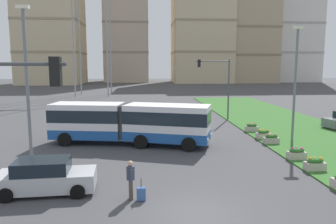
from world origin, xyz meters
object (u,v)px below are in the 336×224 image
(car_white_van, at_px, (101,119))
(streetlight_median, at_px, (295,80))
(apartment_tower_eastcentre, at_px, (243,17))
(pedestrian_crossing, at_px, (131,177))
(rolling_suitcase, at_px, (141,194))
(apartment_tower_westcentre, at_px, (126,12))
(flower_planter_3, at_px, (271,139))
(apartment_tower_centre, at_px, (201,24))
(articulated_bus, at_px, (129,122))
(flower_planter_2, at_px, (297,153))
(flower_planter_1, at_px, (315,164))
(car_silver_hatch, at_px, (45,177))
(flower_planter_5, at_px, (252,127))
(flower_planter_4, at_px, (263,134))
(streetlight_left, at_px, (27,81))
(traffic_light_far_right, at_px, (219,79))
(apartment_tower_east, at_px, (283,13))

(car_white_van, bearing_deg, streetlight_median, -25.02)
(streetlight_median, relative_size, apartment_tower_eastcentre, 0.20)
(pedestrian_crossing, distance_m, rolling_suitcase, 0.85)
(car_white_van, distance_m, apartment_tower_westcentre, 90.38)
(pedestrian_crossing, relative_size, flower_planter_3, 1.58)
(car_white_van, bearing_deg, apartment_tower_centre, 73.62)
(articulated_bus, bearing_deg, flower_planter_2, -24.98)
(flower_planter_1, xyz_separation_m, flower_planter_2, (0.00, 2.18, 0.00))
(apartment_tower_eastcentre, bearing_deg, car_silver_hatch, -111.64)
(pedestrian_crossing, xyz_separation_m, apartment_tower_westcentre, (-5.13, 104.41, 23.16))
(flower_planter_2, bearing_deg, car_white_van, 138.52)
(articulated_bus, xyz_separation_m, car_white_van, (-2.96, 6.99, -0.90))
(flower_planter_1, relative_size, apartment_tower_centre, 0.03)
(flower_planter_5, relative_size, apartment_tower_westcentre, 0.02)
(flower_planter_3, height_order, flower_planter_5, same)
(flower_planter_3, distance_m, flower_planter_4, 1.60)
(flower_planter_1, distance_m, flower_planter_5, 10.70)
(flower_planter_4, height_order, apartment_tower_eastcentre, apartment_tower_eastcentre)
(rolling_suitcase, bearing_deg, flower_planter_2, 29.78)
(articulated_bus, height_order, car_silver_hatch, articulated_bus)
(streetlight_left, bearing_deg, car_silver_hatch, -64.27)
(traffic_light_far_right, bearing_deg, car_white_van, -164.64)
(streetlight_left, bearing_deg, streetlight_median, 15.34)
(pedestrian_crossing, bearing_deg, streetlight_median, 39.98)
(flower_planter_1, relative_size, streetlight_left, 0.12)
(car_white_van, xyz_separation_m, flower_planter_3, (13.42, -7.80, -0.33))
(articulated_bus, xyz_separation_m, traffic_light_far_right, (8.97, 10.27, 2.70))
(flower_planter_1, bearing_deg, flower_planter_3, 90.00)
(articulated_bus, relative_size, apartment_tower_eastcentre, 0.27)
(apartment_tower_westcentre, relative_size, apartment_tower_eastcentre, 1.11)
(streetlight_left, bearing_deg, flower_planter_4, 20.16)
(pedestrian_crossing, relative_size, apartment_tower_eastcentre, 0.04)
(streetlight_left, height_order, apartment_tower_westcentre, apartment_tower_westcentre)
(traffic_light_far_right, height_order, streetlight_left, streetlight_left)
(flower_planter_2, bearing_deg, flower_planter_1, -90.00)
(flower_planter_3, xyz_separation_m, streetlight_left, (-15.89, -4.23, 4.54))
(flower_planter_2, bearing_deg, flower_planter_4, 90.00)
(flower_planter_4, relative_size, apartment_tower_westcentre, 0.02)
(flower_planter_4, xyz_separation_m, flower_planter_5, (0.00, 2.85, 0.00))
(pedestrian_crossing, bearing_deg, flower_planter_3, 43.03)
(car_silver_hatch, bearing_deg, car_white_van, 88.22)
(articulated_bus, relative_size, streetlight_median, 1.39)
(apartment_tower_westcentre, height_order, apartment_tower_centre, apartment_tower_westcentre)
(pedestrian_crossing, xyz_separation_m, flower_planter_3, (9.99, 9.33, -0.58))
(rolling_suitcase, relative_size, apartment_tower_east, 0.02)
(flower_planter_2, xyz_separation_m, flower_planter_3, (0.00, 4.07, 0.00))
(streetlight_left, relative_size, apartment_tower_westcentre, 0.19)
(flower_planter_1, distance_m, apartment_tower_eastcentre, 98.84)
(flower_planter_3, xyz_separation_m, apartment_tower_centre, (9.88, 87.08, 18.76))
(flower_planter_3, relative_size, apartment_tower_westcentre, 0.02)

